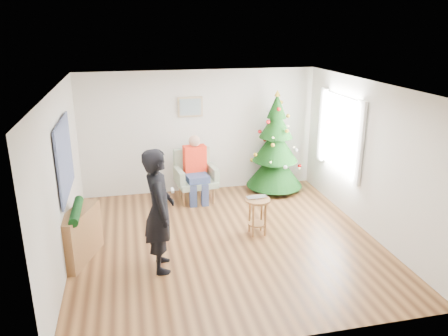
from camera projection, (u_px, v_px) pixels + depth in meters
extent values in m
plane|color=brown|center=(226.00, 241.00, 7.37)|extent=(5.00, 5.00, 0.00)
plane|color=white|center=(226.00, 86.00, 6.55)|extent=(5.00, 5.00, 0.00)
plane|color=silver|center=(200.00, 132.00, 9.27)|extent=(5.00, 0.00, 5.00)
plane|color=silver|center=(278.00, 241.00, 4.64)|extent=(5.00, 0.00, 5.00)
plane|color=silver|center=(61.00, 180.00, 6.44)|extent=(0.00, 5.00, 5.00)
plane|color=silver|center=(368.00, 158.00, 7.48)|extent=(0.00, 5.00, 5.00)
cube|color=white|center=(340.00, 133.00, 8.33)|extent=(0.04, 1.30, 1.40)
cube|color=white|center=(359.00, 143.00, 7.63)|extent=(0.05, 0.25, 1.50)
cube|color=white|center=(322.00, 125.00, 9.02)|extent=(0.05, 0.25, 1.50)
cylinder|color=#3F2816|center=(274.00, 184.00, 9.59)|extent=(0.09, 0.09, 0.28)
cone|color=black|center=(275.00, 168.00, 9.47)|extent=(1.22, 1.22, 0.80)
cone|color=black|center=(275.00, 145.00, 9.31)|extent=(0.97, 0.97, 0.70)
cone|color=black|center=(276.00, 123.00, 9.16)|extent=(0.71, 0.71, 0.61)
cone|color=black|center=(277.00, 106.00, 9.04)|extent=(0.41, 0.41, 0.51)
cone|color=gold|center=(277.00, 93.00, 8.96)|extent=(0.13, 0.13, 0.13)
cylinder|color=brown|center=(258.00, 200.00, 7.44)|extent=(0.43, 0.43, 0.04)
cylinder|color=brown|center=(257.00, 223.00, 7.57)|extent=(0.33, 0.33, 0.02)
imported|color=silver|center=(258.00, 198.00, 7.42)|extent=(0.37, 0.25, 0.03)
cube|color=gray|center=(196.00, 182.00, 8.96)|extent=(0.83, 0.79, 0.12)
cube|color=gray|center=(192.00, 162.00, 9.14)|extent=(0.77, 0.22, 0.60)
cube|color=gray|center=(179.00, 177.00, 8.79)|extent=(0.18, 0.60, 0.30)
cube|color=gray|center=(213.00, 173.00, 9.02)|extent=(0.18, 0.60, 0.30)
cube|color=navy|center=(197.00, 178.00, 8.84)|extent=(0.48, 0.50, 0.14)
cube|color=red|center=(195.00, 159.00, 8.95)|extent=(0.48, 0.29, 0.55)
sphere|color=tan|center=(194.00, 141.00, 8.81)|extent=(0.24, 0.24, 0.24)
imported|color=black|center=(159.00, 211.00, 6.29)|extent=(0.45, 0.68, 1.86)
cube|color=white|center=(172.00, 190.00, 6.21)|extent=(0.04, 0.13, 0.04)
cube|color=brown|center=(79.00, 236.00, 6.69)|extent=(0.64, 1.04, 0.80)
cylinder|color=black|center=(76.00, 211.00, 6.56)|extent=(0.14, 0.90, 0.14)
cube|color=black|center=(65.00, 158.00, 6.65)|extent=(0.03, 1.50, 1.15)
cube|color=tan|center=(190.00, 107.00, 9.03)|extent=(0.52, 0.03, 0.42)
cube|color=gray|center=(190.00, 107.00, 9.01)|extent=(0.44, 0.02, 0.34)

